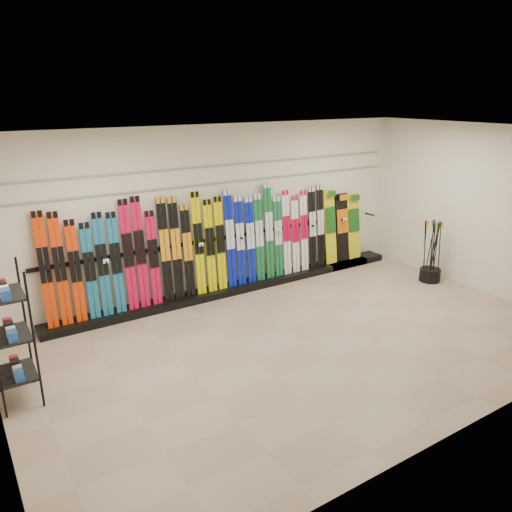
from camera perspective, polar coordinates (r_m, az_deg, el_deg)
floor at (r=7.49m, az=5.61°, el=-9.78°), size 8.00×8.00×0.00m
back_wall at (r=8.94m, az=-4.02°, el=5.21°), size 8.00×0.00×8.00m
right_wall at (r=9.85m, az=24.65°, el=4.81°), size 0.00×5.00×5.00m
ceiling at (r=6.64m, az=6.43°, el=13.75°), size 8.00×8.00×0.00m
ski_rack_base at (r=9.29m, az=-1.95°, el=-3.55°), size 8.00×0.40×0.12m
skis at (r=8.70m, az=-6.08°, el=1.09°), size 5.38×0.19×1.83m
snowboards at (r=10.56m, az=9.82°, el=3.28°), size 0.94×0.23×1.51m
accessory_rack at (r=6.45m, az=-26.20°, el=-8.20°), size 0.40×0.60×1.68m
pole_bin at (r=10.28m, az=19.24°, el=-2.04°), size 0.40×0.40×0.25m
ski_poles at (r=10.12m, az=19.46°, el=0.53°), size 0.27×0.32×1.18m
slatwall_rail_0 at (r=8.82m, az=-4.02°, el=8.36°), size 7.60×0.02×0.03m
slatwall_rail_1 at (r=8.77m, az=-4.07°, el=10.29°), size 7.60×0.02×0.03m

